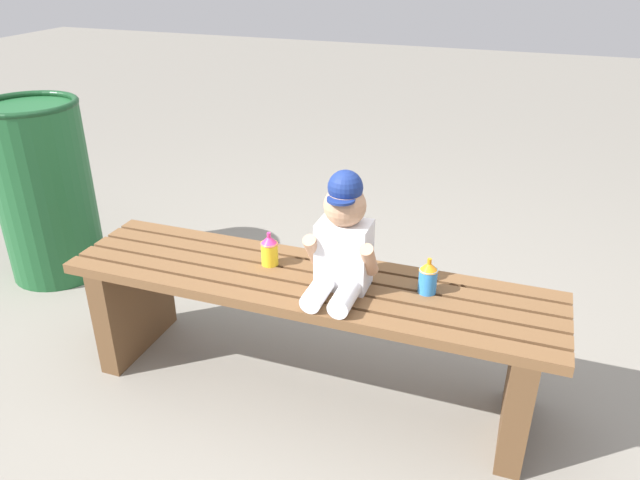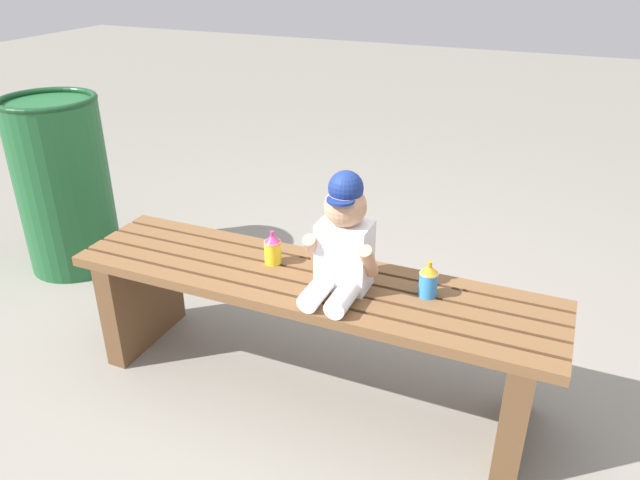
{
  "view_description": "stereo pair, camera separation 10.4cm",
  "coord_description": "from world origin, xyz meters",
  "views": [
    {
      "loc": [
        0.65,
        -1.67,
        1.5
      ],
      "look_at": [
        0.07,
        -0.05,
        0.64
      ],
      "focal_mm": 33.99,
      "sensor_mm": 36.0,
      "label": 1
    },
    {
      "loc": [
        0.75,
        -1.63,
        1.5
      ],
      "look_at": [
        0.07,
        -0.05,
        0.64
      ],
      "focal_mm": 33.99,
      "sensor_mm": 36.0,
      "label": 2
    }
  ],
  "objects": [
    {
      "name": "sippy_cup_right",
      "position": [
        0.4,
        0.05,
        0.52
      ],
      "size": [
        0.06,
        0.06,
        0.12
      ],
      "color": "#338CE5",
      "rests_on": "park_bench"
    },
    {
      "name": "ground_plane",
      "position": [
        0.0,
        0.0,
        0.0
      ],
      "size": [
        16.0,
        16.0,
        0.0
      ],
      "primitive_type": "plane",
      "color": "gray"
    },
    {
      "name": "park_bench",
      "position": [
        0.0,
        -0.0,
        0.31
      ],
      "size": [
        1.71,
        0.41,
        0.46
      ],
      "color": "brown",
      "rests_on": "ground_plane"
    },
    {
      "name": "child_figure",
      "position": [
        0.13,
        -0.02,
        0.64
      ],
      "size": [
        0.23,
        0.27,
        0.4
      ],
      "color": "white",
      "rests_on": "park_bench"
    },
    {
      "name": "trash_bin",
      "position": [
        -1.48,
        0.4,
        0.43
      ],
      "size": [
        0.45,
        0.45,
        0.86
      ],
      "color": "#1E592D",
      "rests_on": "ground_plane"
    },
    {
      "name": "sippy_cup_left",
      "position": [
        -0.16,
        0.05,
        0.52
      ],
      "size": [
        0.06,
        0.06,
        0.12
      ],
      "color": "yellow",
      "rests_on": "park_bench"
    }
  ]
}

